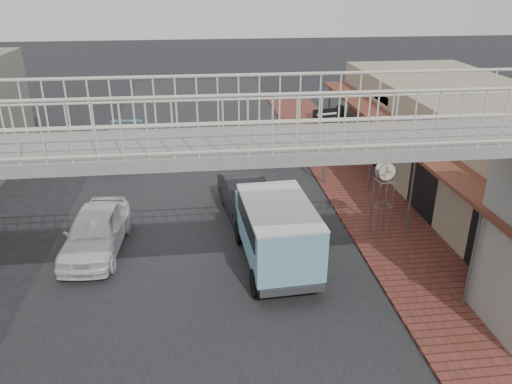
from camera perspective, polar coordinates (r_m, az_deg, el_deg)
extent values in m
plane|color=black|center=(15.74, -5.86, -8.15)|extent=(120.00, 120.00, 0.00)
cube|color=black|center=(15.74, -5.86, -8.14)|extent=(10.00, 60.00, 0.01)
cube|color=brown|center=(19.45, 13.43, -2.05)|extent=(3.00, 40.00, 0.10)
cube|color=gray|center=(21.51, 24.43, 4.53)|extent=(6.00, 18.00, 4.00)
cube|color=brown|center=(19.76, 16.56, 6.89)|extent=(1.80, 18.00, 0.12)
cube|color=silver|center=(22.94, 14.19, 10.40)|extent=(0.08, 2.60, 0.90)
cube|color=#B21914|center=(17.22, 21.51, 5.21)|extent=(0.08, 2.20, 0.80)
cube|color=gray|center=(9.92, -6.53, 5.09)|extent=(14.00, 2.00, 0.24)
cube|color=beige|center=(10.65, -6.76, 10.11)|extent=(14.00, 0.08, 1.10)
cube|color=beige|center=(8.81, -6.65, 7.29)|extent=(14.00, 0.08, 1.10)
imported|color=white|center=(16.82, -17.87, -4.26)|extent=(1.95, 4.28, 1.43)
imported|color=black|center=(18.28, -1.04, -0.81)|extent=(2.02, 4.41, 1.40)
imported|color=#7BD5D6|center=(25.57, 0.27, 6.27)|extent=(2.46, 4.82, 1.30)
imported|color=#74B7CA|center=(25.26, -15.17, 5.28)|extent=(2.04, 4.73, 1.36)
cylinder|color=black|center=(16.66, -1.87, -4.56)|extent=(0.32, 0.80, 0.79)
cylinder|color=black|center=(16.97, 4.02, -4.06)|extent=(0.32, 0.80, 0.79)
cylinder|color=black|center=(14.08, 0.01, -10.30)|extent=(0.32, 0.80, 0.79)
cylinder|color=black|center=(14.45, 6.97, -9.53)|extent=(0.32, 0.80, 0.79)
cube|color=#7BBDD6|center=(14.75, 2.55, -4.41)|extent=(2.13, 3.71, 1.52)
cube|color=#7BBDD6|center=(16.69, 0.97, -1.91)|extent=(1.88, 1.12, 1.01)
cube|color=black|center=(14.56, 2.58, -2.96)|extent=(2.14, 3.04, 0.56)
cube|color=silver|center=(14.40, 2.61, -1.64)|extent=(2.16, 3.72, 0.07)
imported|color=black|center=(23.29, 6.80, 4.04)|extent=(1.66, 0.59, 0.87)
imported|color=black|center=(26.13, 6.30, 6.26)|extent=(1.52, 0.63, 0.89)
cylinder|color=#59595B|center=(17.25, 13.10, -1.55)|extent=(0.04, 0.04, 2.01)
cylinder|color=#59595B|center=(17.45, 14.52, -1.40)|extent=(0.04, 0.04, 2.01)
cylinder|color=#59595B|center=(16.86, 13.77, -2.22)|extent=(0.04, 0.04, 2.01)
cylinder|color=#59595B|center=(17.07, 15.22, -2.06)|extent=(0.04, 0.04, 2.01)
cylinder|color=silver|center=(16.64, 14.60, 2.36)|extent=(0.67, 0.29, 0.65)
cylinder|color=beige|center=(16.54, 14.78, 2.21)|extent=(0.57, 0.08, 0.57)
cylinder|color=beige|center=(16.74, 14.43, 2.51)|extent=(0.57, 0.08, 0.57)
cylinder|color=#59595B|center=(21.03, 7.93, 5.14)|extent=(0.11, 0.11, 3.17)
cube|color=black|center=(20.67, 8.15, 8.13)|extent=(1.29, 0.34, 0.98)
cone|color=black|center=(21.10, 10.42, 8.29)|extent=(0.90, 1.31, 1.20)
cube|color=white|center=(20.63, 8.05, 7.94)|extent=(0.85, 0.20, 0.65)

